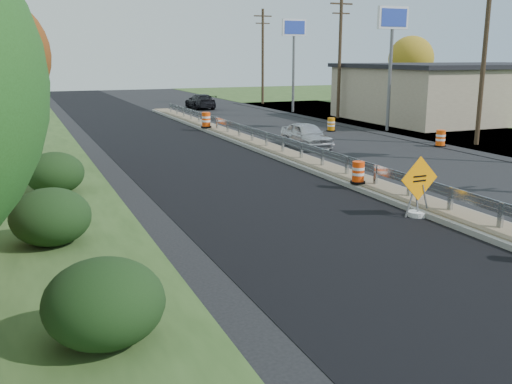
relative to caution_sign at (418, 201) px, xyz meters
name	(u,v)px	position (x,y,z in m)	size (l,w,h in m)	color
ground	(409,202)	(0.90, 1.58, -0.48)	(140.00, 140.00, 0.00)	black
milled_overlay	(198,162)	(-3.50, 11.58, -0.48)	(7.20, 120.00, 0.01)	black
median	(301,160)	(0.90, 9.58, -0.37)	(1.60, 55.00, 0.23)	gray
guardrail	(292,144)	(0.90, 10.58, 0.24)	(0.10, 46.15, 0.72)	silver
retail_building_near	(469,91)	(21.89, 21.58, 1.67)	(18.50, 12.50, 4.27)	tan
pylon_sign_mid	(392,30)	(11.40, 17.58, 5.99)	(2.20, 0.30, 7.90)	slate
pylon_sign_north	(294,36)	(11.40, 31.58, 5.99)	(2.20, 0.30, 7.90)	slate
utility_pole_smid	(484,54)	(12.40, 10.58, 4.45)	(1.90, 0.26, 9.40)	#473523
utility_pole_nmid	(340,55)	(12.40, 25.58, 4.45)	(1.90, 0.26, 9.40)	#473523
utility_pole_north	(263,55)	(12.40, 40.58, 4.45)	(1.90, 0.26, 9.40)	#473523
hedge_south	(104,302)	(-10.10, -4.42, 0.28)	(2.09, 2.09, 1.52)	black
hedge_mid	(51,217)	(-10.60, 1.58, 0.28)	(2.09, 2.09, 1.52)	black
hedge_north	(55,173)	(-10.10, 7.58, 0.28)	(2.09, 2.09, 1.52)	black
tree_far_yellow	(411,59)	(26.90, 35.58, 4.06)	(4.62, 4.62, 6.86)	#473523
caution_sign	(418,201)	(0.00, 0.00, 0.00)	(1.38, 0.57, 1.90)	white
barrel_median_mid	(358,173)	(0.35, 3.91, 0.14)	(0.56, 0.56, 0.82)	black
barrel_median_far	(206,120)	(0.35, 22.19, 0.23)	(0.69, 0.69, 1.01)	black
barrel_shoulder_near	(441,139)	(10.10, 10.86, -0.04)	(0.63, 0.63, 0.92)	black
barrel_shoulder_mid	(331,125)	(7.90, 18.89, -0.06)	(0.61, 0.61, 0.89)	black
car_silver	(306,135)	(3.23, 13.50, 0.19)	(1.59, 3.96, 1.35)	silver
car_dark_far	(200,101)	(4.93, 38.07, 0.20)	(1.92, 4.72, 1.37)	black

